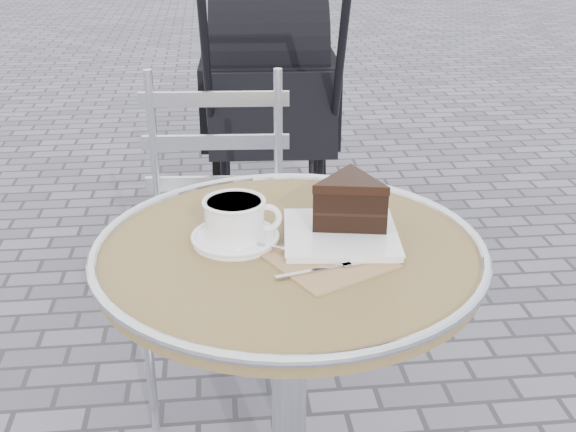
{
  "coord_description": "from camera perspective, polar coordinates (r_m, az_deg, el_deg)",
  "views": [
    {
      "loc": [
        -0.13,
        -1.16,
        1.32
      ],
      "look_at": [
        0.0,
        0.03,
        0.78
      ],
      "focal_mm": 45.0,
      "sensor_mm": 36.0,
      "label": 1
    }
  ],
  "objects": [
    {
      "name": "cake_plate_set",
      "position": [
        1.34,
        4.74,
        0.49
      ],
      "size": [
        0.29,
        0.34,
        0.11
      ],
      "rotation": [
        0.0,
        0.0,
        -0.1
      ],
      "color": "#9C7656",
      "rests_on": "cafe_table"
    },
    {
      "name": "baby_stroller",
      "position": [
        2.96,
        -1.47,
        8.39
      ],
      "size": [
        0.56,
        1.11,
        1.13
      ],
      "rotation": [
        0.0,
        0.0,
        -0.05
      ],
      "color": "black",
      "rests_on": "ground"
    },
    {
      "name": "bistro_chair",
      "position": [
        1.97,
        -5.67,
        1.26
      ],
      "size": [
        0.43,
        0.43,
        0.89
      ],
      "rotation": [
        0.0,
        0.0,
        -0.07
      ],
      "color": "silver",
      "rests_on": "ground"
    },
    {
      "name": "cappuccino_set",
      "position": [
        1.32,
        -4.14,
        -0.57
      ],
      "size": [
        0.17,
        0.16,
        0.08
      ],
      "rotation": [
        0.0,
        0.0,
        -0.03
      ],
      "color": "white",
      "rests_on": "cafe_table"
    },
    {
      "name": "cafe_table",
      "position": [
        1.39,
        0.09,
        -8.47
      ],
      "size": [
        0.72,
        0.72,
        0.74
      ],
      "color": "silver",
      "rests_on": "ground"
    }
  ]
}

